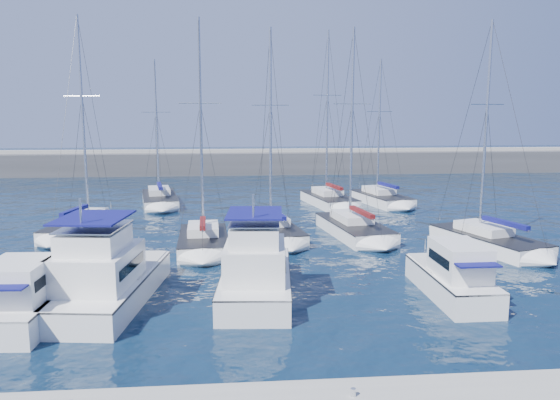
{
  "coord_description": "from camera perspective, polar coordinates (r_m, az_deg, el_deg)",
  "views": [
    {
      "loc": [
        -3.41,
        -25.52,
        8.83
      ],
      "look_at": [
        -0.31,
        9.87,
        3.0
      ],
      "focal_mm": 35.0,
      "sensor_mm": 36.0,
      "label": 1
    }
  ],
  "objects": [
    {
      "name": "ground",
      "position": [
        27.22,
        2.5,
        -9.62
      ],
      "size": [
        220.0,
        220.0,
        0.0
      ],
      "primitive_type": "plane",
      "color": "black",
      "rests_on": "ground"
    },
    {
      "name": "motor_yacht_stbd_outer",
      "position": [
        27.48,
        17.68,
        -7.81
      ],
      "size": [
        2.38,
        6.72,
        3.2
      ],
      "rotation": [
        0.0,
        0.0,
        -0.0
      ],
      "color": "white",
      "rests_on": "ground"
    },
    {
      "name": "sailboat_back_a",
      "position": [
        53.22,
        -12.48,
        0.1
      ],
      "size": [
        4.52,
        9.0,
        13.89
      ],
      "rotation": [
        0.0,
        0.0,
        0.18
      ],
      "color": "silver",
      "rests_on": "ground"
    },
    {
      "name": "sailboat_mid_d",
      "position": [
        39.45,
        7.71,
        -2.93
      ],
      "size": [
        4.41,
        8.86,
        14.9
      ],
      "rotation": [
        0.0,
        0.0,
        0.15
      ],
      "color": "white",
      "rests_on": "ground"
    },
    {
      "name": "dock_cleat_centre",
      "position": [
        16.97,
        7.65,
        -19.29
      ],
      "size": [
        0.16,
        0.16,
        0.25
      ],
      "primitive_type": "cylinder",
      "color": "silver",
      "rests_on": "dock"
    },
    {
      "name": "sailboat_mid_c",
      "position": [
        38.23,
        -0.72,
        -3.22
      ],
      "size": [
        4.17,
        8.0,
        14.74
      ],
      "rotation": [
        0.0,
        0.0,
        0.17
      ],
      "color": "silver",
      "rests_on": "ground"
    },
    {
      "name": "sailboat_mid_b",
      "position": [
        35.57,
        -8.02,
        -4.26
      ],
      "size": [
        3.37,
        7.23,
        14.89
      ],
      "rotation": [
        0.0,
        0.0,
        0.04
      ],
      "color": "white",
      "rests_on": "ground"
    },
    {
      "name": "sailboat_back_b",
      "position": [
        51.71,
        5.13,
        0.06
      ],
      "size": [
        4.62,
        8.25,
        16.48
      ],
      "rotation": [
        0.0,
        0.0,
        0.2
      ],
      "color": "white",
      "rests_on": "ground"
    },
    {
      "name": "motor_yacht_port_inner",
      "position": [
        26.5,
        -17.9,
        -8.02
      ],
      "size": [
        4.82,
        9.68,
        4.69
      ],
      "rotation": [
        0.0,
        0.0,
        -0.12
      ],
      "color": "white",
      "rests_on": "ground"
    },
    {
      "name": "sailboat_mid_e",
      "position": [
        37.87,
        20.88,
        -3.97
      ],
      "size": [
        5.36,
        8.62,
        14.77
      ],
      "rotation": [
        0.0,
        0.0,
        0.31
      ],
      "color": "white",
      "rests_on": "ground"
    },
    {
      "name": "breakwater",
      "position": [
        77.98,
        -2.48,
        3.59
      ],
      "size": [
        160.0,
        6.0,
        4.45
      ],
      "color": "#424244",
      "rests_on": "ground"
    },
    {
      "name": "motor_yacht_port_outer",
      "position": [
        25.57,
        -25.01,
        -9.54
      ],
      "size": [
        3.05,
        6.56,
        3.2
      ],
      "rotation": [
        0.0,
        0.0,
        -0.05
      ],
      "color": "white",
      "rests_on": "ground"
    },
    {
      "name": "sailboat_mid_a",
      "position": [
        42.11,
        -19.77,
        -2.6
      ],
      "size": [
        4.51,
        8.6,
        15.82
      ],
      "rotation": [
        0.0,
        0.0,
        -0.19
      ],
      "color": "silver",
      "rests_on": "ground"
    },
    {
      "name": "sailboat_back_c",
      "position": [
        53.2,
        10.48,
        0.17
      ],
      "size": [
        4.77,
        8.28,
        13.97
      ],
      "rotation": [
        0.0,
        0.0,
        0.23
      ],
      "color": "white",
      "rests_on": "ground"
    },
    {
      "name": "motor_yacht_stbd_inner",
      "position": [
        26.28,
        -2.54,
        -7.72
      ],
      "size": [
        3.97,
        8.92,
        4.69
      ],
      "rotation": [
        0.0,
        0.0,
        -0.08
      ],
      "color": "silver",
      "rests_on": "ground"
    }
  ]
}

